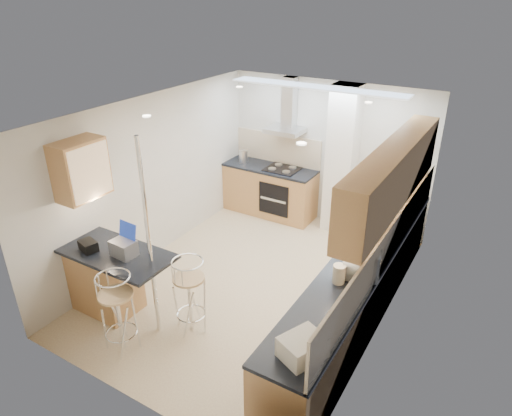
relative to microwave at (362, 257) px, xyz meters
The scene contains 16 objects.
ground 1.92m from the microwave, behind, with size 4.80×4.80×0.00m, color tan.
room_shell 1.46m from the microwave, 153.33° to the left, with size 3.64×4.84×2.51m.
right_counter 0.67m from the microwave, 103.65° to the left, with size 0.63×4.40×0.92m.
back_counter 3.49m from the microwave, 136.94° to the left, with size 1.70×0.63×0.92m.
peninsula 3.01m from the microwave, 155.83° to the right, with size 1.47×0.72×0.94m.
microwave is the anchor object (origin of this frame).
laptop 2.80m from the microwave, 154.53° to the right, with size 0.29×0.22×0.20m, color #989A9F.
bag 3.28m from the microwave, 155.83° to the right, with size 0.23×0.17×0.12m, color black.
bar_stool_near 2.84m from the microwave, 143.38° to the right, with size 0.42×0.42×1.02m, color tan, non-canonical shape.
bar_stool_end 2.09m from the microwave, 150.94° to the right, with size 0.41×0.41×0.99m, color tan, non-canonical shape.
jar_a 0.78m from the microwave, 93.81° to the left, with size 0.12×0.12×0.19m, color beige.
jar_b 0.78m from the microwave, 94.04° to the left, with size 0.11×0.11×0.13m, color beige.
jar_c 0.40m from the microwave, 108.21° to the right, with size 0.14×0.14×0.22m, color #BCB296.
jar_d 0.15m from the microwave, behind, with size 0.10×0.10×0.12m, color white.
bread_bin 1.59m from the microwave, 89.29° to the right, with size 0.30×0.38×0.20m, color beige.
kettle 3.83m from the microwave, 142.90° to the left, with size 0.16×0.16×0.23m, color silver.
Camera 1 is at (2.79, -4.65, 3.85)m, focal length 32.00 mm.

